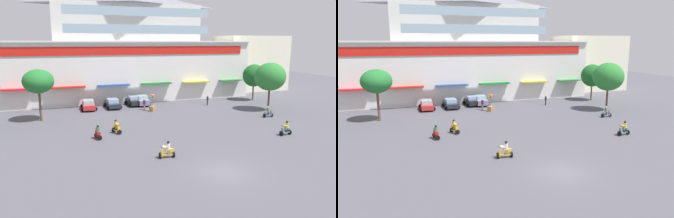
% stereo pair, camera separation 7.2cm
% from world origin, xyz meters
% --- Properties ---
extents(ground_plane, '(128.00, 128.00, 0.00)m').
position_xyz_m(ground_plane, '(0.00, 13.00, 0.00)').
color(ground_plane, '#504F58').
extents(colonial_building, '(42.39, 16.06, 18.84)m').
position_xyz_m(colonial_building, '(-0.00, 35.83, 7.98)').
color(colonial_building, silver).
rests_on(colonial_building, ground).
extents(flank_building_right, '(13.29, 9.28, 11.07)m').
position_xyz_m(flank_building_right, '(26.92, 38.17, 5.54)').
color(flank_building_right, '#E9E7C6').
rests_on(flank_building_right, ground).
extents(plaza_tree_0, '(3.82, 4.11, 6.57)m').
position_xyz_m(plaza_tree_0, '(-14.06, 22.26, 5.04)').
color(plaza_tree_0, brown).
rests_on(plaza_tree_0, ground).
extents(plaza_tree_1, '(4.48, 4.37, 6.98)m').
position_xyz_m(plaza_tree_1, '(17.35, 18.14, 4.94)').
color(plaza_tree_1, brown).
rests_on(plaza_tree_1, ground).
extents(plaza_tree_3, '(3.87, 3.51, 6.17)m').
position_xyz_m(plaza_tree_3, '(19.87, 25.88, 4.27)').
color(plaza_tree_3, brown).
rests_on(plaza_tree_3, ground).
extents(parked_car_0, '(2.42, 4.48, 1.45)m').
position_xyz_m(parked_car_0, '(-7.65, 27.30, 0.73)').
color(parked_car_0, red).
rests_on(parked_car_0, ground).
extents(parked_car_1, '(2.45, 4.15, 1.45)m').
position_xyz_m(parked_car_1, '(-4.10, 27.21, 0.73)').
color(parked_car_1, '#20252D').
rests_on(parked_car_1, ground).
extents(parked_car_2, '(2.50, 4.08, 1.47)m').
position_xyz_m(parked_car_2, '(-0.55, 28.23, 0.75)').
color(parked_car_2, black).
rests_on(parked_car_2, ground).
extents(parked_car_3, '(2.38, 4.36, 1.56)m').
position_xyz_m(parked_car_3, '(0.78, 28.07, 0.78)').
color(parked_car_3, gray).
rests_on(parked_car_3, ground).
extents(scooter_rider_0, '(0.68, 1.36, 1.51)m').
position_xyz_m(scooter_rider_0, '(-8.16, 11.94, 0.62)').
color(scooter_rider_0, black).
rests_on(scooter_rider_0, ground).
extents(scooter_rider_1, '(1.32, 0.54, 1.50)m').
position_xyz_m(scooter_rider_1, '(14.61, 14.41, 0.61)').
color(scooter_rider_1, black).
rests_on(scooter_rider_1, ground).
extents(scooter_rider_2, '(1.41, 0.64, 1.53)m').
position_xyz_m(scooter_rider_2, '(-3.15, 4.37, 0.62)').
color(scooter_rider_2, black).
rests_on(scooter_rider_2, ground).
extents(scooter_rider_4, '(0.97, 1.43, 1.55)m').
position_xyz_m(scooter_rider_4, '(-5.98, 13.40, 0.64)').
color(scooter_rider_4, black).
rests_on(scooter_rider_4, ground).
extents(scooter_rider_5, '(1.38, 0.68, 1.59)m').
position_xyz_m(scooter_rider_5, '(11.21, 6.66, 0.66)').
color(scooter_rider_5, black).
rests_on(scooter_rider_5, ground).
extents(pedestrian_0, '(0.50, 0.50, 1.64)m').
position_xyz_m(pedestrian_0, '(0.15, 24.38, 0.92)').
color(pedestrian_0, slate).
rests_on(pedestrian_0, ground).
extents(pedestrian_1, '(0.34, 0.34, 1.58)m').
position_xyz_m(pedestrian_1, '(10.59, 24.57, 0.91)').
color(pedestrian_1, '#27203E').
rests_on(pedestrian_1, ground).
extents(balloon_vendor_cart, '(1.06, 1.06, 2.55)m').
position_xyz_m(balloon_vendor_cart, '(0.99, 23.00, 1.17)').
color(balloon_vendor_cart, '#9B7545').
rests_on(balloon_vendor_cart, ground).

